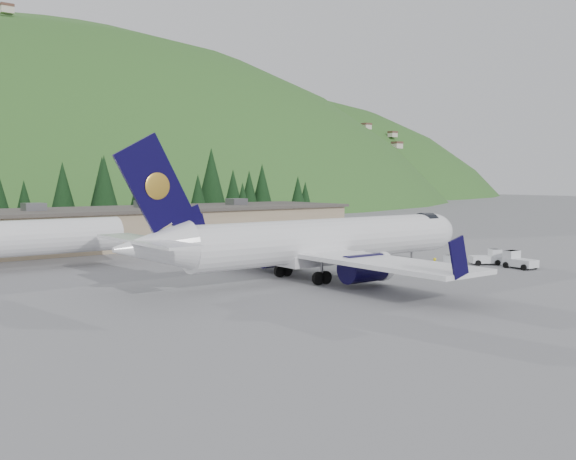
# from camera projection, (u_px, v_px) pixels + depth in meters

# --- Properties ---
(ground) EXTENTS (600.00, 600.00, 0.00)m
(ground) POSITION_uv_depth(u_px,v_px,m) (328.00, 277.00, 59.09)
(ground) COLOR slate
(airliner) EXTENTS (37.51, 35.12, 12.49)m
(airliner) POSITION_uv_depth(u_px,v_px,m) (319.00, 242.00, 58.16)
(airliner) COLOR white
(airliner) RESTS_ON ground
(baggage_tug_a) EXTENTS (3.17, 1.96, 1.67)m
(baggage_tug_a) POSITION_uv_depth(u_px,v_px,m) (448.00, 265.00, 61.64)
(baggage_tug_a) COLOR silver
(baggage_tug_a) RESTS_ON ground
(baggage_tug_b) EXTENTS (3.42, 3.05, 1.65)m
(baggage_tug_b) POSITION_uv_depth(u_px,v_px,m) (488.00, 258.00, 67.84)
(baggage_tug_b) COLOR silver
(baggage_tug_b) RESTS_ON ground
(baggage_tug_c) EXTENTS (2.24, 3.41, 1.74)m
(baggage_tug_c) POSITION_uv_depth(u_px,v_px,m) (518.00, 261.00, 65.05)
(baggage_tug_c) COLOR silver
(baggage_tug_c) RESTS_ON ground
(terminal_building) EXTENTS (71.00, 17.00, 6.10)m
(terminal_building) POSITION_uv_depth(u_px,v_px,m) (111.00, 227.00, 85.68)
(terminal_building) COLOR gray
(terminal_building) RESTS_ON ground
(ramp_worker) EXTENTS (0.73, 0.69, 1.67)m
(ramp_worker) POSITION_uv_depth(u_px,v_px,m) (434.00, 267.00, 60.09)
(ramp_worker) COLOR yellow
(ramp_worker) RESTS_ON ground
(tree_line) EXTENTS (111.71, 16.61, 13.77)m
(tree_line) POSITION_uv_depth(u_px,v_px,m) (31.00, 193.00, 100.98)
(tree_line) COLOR black
(tree_line) RESTS_ON ground
(hills) EXTENTS (614.00, 330.00, 300.00)m
(hills) POSITION_uv_depth(u_px,v_px,m) (88.00, 405.00, 261.32)
(hills) COLOR #28501A
(hills) RESTS_ON ground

